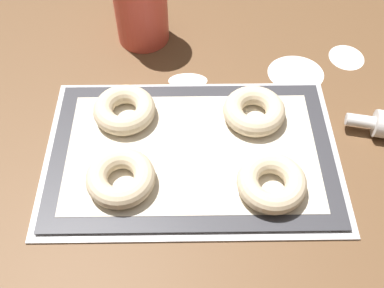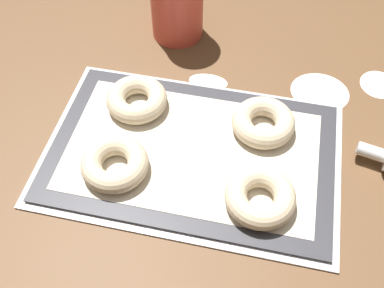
{
  "view_description": "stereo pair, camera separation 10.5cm",
  "coord_description": "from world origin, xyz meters",
  "px_view_note": "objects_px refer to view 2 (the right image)",
  "views": [
    {
      "loc": [
        -0.0,
        -0.45,
        0.64
      ],
      "look_at": [
        0.01,
        0.01,
        0.03
      ],
      "focal_mm": 42.0,
      "sensor_mm": 36.0,
      "label": 1
    },
    {
      "loc": [
        0.1,
        -0.44,
        0.64
      ],
      "look_at": [
        0.01,
        0.01,
        0.03
      ],
      "focal_mm": 42.0,
      "sensor_mm": 36.0,
      "label": 2
    }
  ],
  "objects_px": {
    "bagel_front_left": "(115,164)",
    "bagel_back_left": "(137,99)",
    "bagel_front_right": "(260,197)",
    "bagel_back_right": "(263,122)",
    "baking_tray": "(192,153)"
  },
  "relations": [
    {
      "from": "bagel_front_left",
      "to": "bagel_front_right",
      "type": "relative_size",
      "value": 1.0
    },
    {
      "from": "baking_tray",
      "to": "bagel_front_right",
      "type": "relative_size",
      "value": 4.54
    },
    {
      "from": "bagel_front_left",
      "to": "bagel_back_right",
      "type": "bearing_deg",
      "value": 31.49
    },
    {
      "from": "bagel_front_left",
      "to": "bagel_back_left",
      "type": "distance_m",
      "value": 0.15
    },
    {
      "from": "bagel_back_left",
      "to": "bagel_back_right",
      "type": "relative_size",
      "value": 1.0
    },
    {
      "from": "bagel_back_left",
      "to": "bagel_back_right",
      "type": "bearing_deg",
      "value": -1.48
    },
    {
      "from": "baking_tray",
      "to": "bagel_back_right",
      "type": "xyz_separation_m",
      "value": [
        0.11,
        0.07,
        0.03
      ]
    },
    {
      "from": "bagel_back_right",
      "to": "baking_tray",
      "type": "bearing_deg",
      "value": -147.01
    },
    {
      "from": "bagel_front_right",
      "to": "bagel_back_right",
      "type": "relative_size",
      "value": 1.0
    },
    {
      "from": "baking_tray",
      "to": "bagel_front_right",
      "type": "distance_m",
      "value": 0.15
    },
    {
      "from": "bagel_front_right",
      "to": "bagel_back_right",
      "type": "distance_m",
      "value": 0.15
    },
    {
      "from": "bagel_front_right",
      "to": "bagel_back_right",
      "type": "height_order",
      "value": "same"
    },
    {
      "from": "baking_tray",
      "to": "bagel_front_left",
      "type": "height_order",
      "value": "bagel_front_left"
    },
    {
      "from": "bagel_back_left",
      "to": "bagel_back_right",
      "type": "xyz_separation_m",
      "value": [
        0.24,
        -0.01,
        0.0
      ]
    },
    {
      "from": "bagel_front_left",
      "to": "bagel_back_left",
      "type": "height_order",
      "value": "same"
    }
  ]
}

